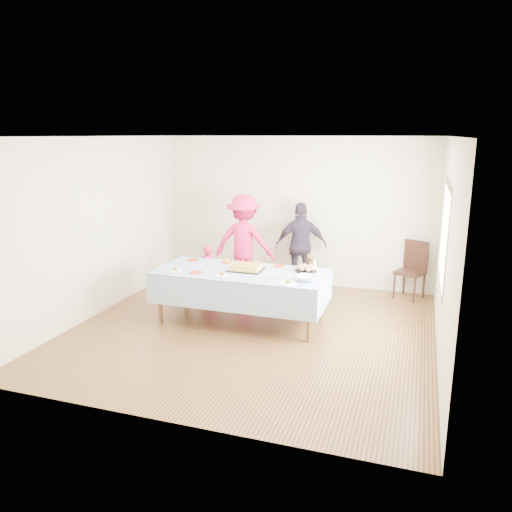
# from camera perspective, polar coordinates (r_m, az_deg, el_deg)

# --- Properties ---
(ground) EXTENTS (5.00, 5.00, 0.00)m
(ground) POSITION_cam_1_polar(r_m,az_deg,el_deg) (7.24, -0.44, -8.40)
(ground) COLOR #412612
(ground) RESTS_ON ground
(room_walls) EXTENTS (5.04, 5.04, 2.72)m
(room_walls) POSITION_cam_1_polar(r_m,az_deg,el_deg) (6.76, -0.02, 5.60)
(room_walls) COLOR beige
(room_walls) RESTS_ON ground
(party_table) EXTENTS (2.50, 1.10, 0.78)m
(party_table) POSITION_cam_1_polar(r_m,az_deg,el_deg) (7.32, -1.73, -2.15)
(party_table) COLOR brown
(party_table) RESTS_ON ground
(birthday_cake) EXTENTS (0.49, 0.38, 0.09)m
(birthday_cake) POSITION_cam_1_polar(r_m,az_deg,el_deg) (7.33, -1.14, -1.34)
(birthday_cake) COLOR black
(birthday_cake) RESTS_ON party_table
(rolls_tray) EXTENTS (0.32, 0.32, 0.10)m
(rolls_tray) POSITION_cam_1_polar(r_m,az_deg,el_deg) (7.31, 5.74, -1.45)
(rolls_tray) COLOR black
(rolls_tray) RESTS_ON party_table
(punch_bowl) EXTENTS (0.29, 0.29, 0.07)m
(punch_bowl) POSITION_cam_1_polar(r_m,az_deg,el_deg) (6.85, 5.82, -2.55)
(punch_bowl) COLOR silver
(punch_bowl) RESTS_ON party_table
(party_hat) EXTENTS (0.11, 0.11, 0.19)m
(party_hat) POSITION_cam_1_polar(r_m,az_deg,el_deg) (7.41, 6.70, -0.84)
(party_hat) COLOR white
(party_hat) RESTS_ON party_table
(fork_pile) EXTENTS (0.24, 0.18, 0.07)m
(fork_pile) POSITION_cam_1_polar(r_m,az_deg,el_deg) (6.95, 1.98, -2.26)
(fork_pile) COLOR white
(fork_pile) RESTS_ON party_table
(plate_red_far_a) EXTENTS (0.19, 0.19, 0.01)m
(plate_red_far_a) POSITION_cam_1_polar(r_m,az_deg,el_deg) (7.98, -7.24, -0.44)
(plate_red_far_a) COLOR red
(plate_red_far_a) RESTS_ON party_table
(plate_red_far_b) EXTENTS (0.17, 0.17, 0.01)m
(plate_red_far_b) POSITION_cam_1_polar(r_m,az_deg,el_deg) (7.78, -3.39, -0.73)
(plate_red_far_b) COLOR red
(plate_red_far_b) RESTS_ON party_table
(plate_red_far_c) EXTENTS (0.18, 0.18, 0.01)m
(plate_red_far_c) POSITION_cam_1_polar(r_m,az_deg,el_deg) (7.62, 0.16, -1.03)
(plate_red_far_c) COLOR red
(plate_red_far_c) RESTS_ON party_table
(plate_red_far_d) EXTENTS (0.17, 0.17, 0.01)m
(plate_red_far_d) POSITION_cam_1_polar(r_m,az_deg,el_deg) (7.57, 2.62, -1.13)
(plate_red_far_d) COLOR red
(plate_red_far_d) RESTS_ON party_table
(plate_red_near) EXTENTS (0.19, 0.19, 0.01)m
(plate_red_near) POSITION_cam_1_polar(r_m,az_deg,el_deg) (7.27, -6.88, -1.86)
(plate_red_near) COLOR red
(plate_red_near) RESTS_ON party_table
(plate_white_left) EXTENTS (0.19, 0.19, 0.01)m
(plate_white_left) POSITION_cam_1_polar(r_m,az_deg,el_deg) (7.38, -9.15, -1.69)
(plate_white_left) COLOR white
(plate_white_left) RESTS_ON party_table
(plate_white_mid) EXTENTS (0.20, 0.20, 0.01)m
(plate_white_mid) POSITION_cam_1_polar(r_m,az_deg,el_deg) (7.07, -3.91, -2.23)
(plate_white_mid) COLOR white
(plate_white_mid) RESTS_ON party_table
(plate_white_right) EXTENTS (0.23, 0.23, 0.01)m
(plate_white_right) POSITION_cam_1_polar(r_m,az_deg,el_deg) (6.70, 3.66, -3.14)
(plate_white_right) COLOR white
(plate_white_right) RESTS_ON party_table
(dining_chair) EXTENTS (0.56, 0.56, 0.98)m
(dining_chair) POSITION_cam_1_polar(r_m,az_deg,el_deg) (8.89, 17.45, -1.13)
(dining_chair) COLOR black
(dining_chair) RESTS_ON ground
(toddler_left) EXTENTS (0.37, 0.31, 0.87)m
(toddler_left) POSITION_cam_1_polar(r_m,az_deg,el_deg) (8.68, -5.53, -1.63)
(toddler_left) COLOR #D41A4D
(toddler_left) RESTS_ON ground
(toddler_mid) EXTENTS (0.42, 0.33, 0.76)m
(toddler_mid) POSITION_cam_1_polar(r_m,az_deg,el_deg) (8.41, 6.60, -2.56)
(toddler_mid) COLOR #23692D
(toddler_mid) RESTS_ON ground
(toddler_right) EXTENTS (0.45, 0.39, 0.82)m
(toddler_right) POSITION_cam_1_polar(r_m,az_deg,el_deg) (8.39, 6.14, -2.40)
(toddler_right) COLOR #AA8B4F
(toddler_right) RESTS_ON ground
(adult_left) EXTENTS (1.12, 0.67, 1.70)m
(adult_left) POSITION_cam_1_polar(r_m,az_deg,el_deg) (8.94, -1.35, 1.62)
(adult_left) COLOR #E01C5D
(adult_left) RESTS_ON ground
(adult_right) EXTENTS (0.98, 0.62, 1.56)m
(adult_right) POSITION_cam_1_polar(r_m,az_deg,el_deg) (8.98, 5.18, 1.17)
(adult_right) COLOR #342A3A
(adult_right) RESTS_ON ground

